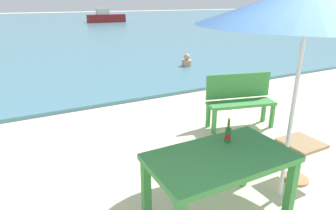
# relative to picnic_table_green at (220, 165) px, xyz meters

# --- Properties ---
(sea_water) EXTENTS (120.00, 50.00, 0.08)m
(sea_water) POSITION_rel_picnic_table_green_xyz_m (0.84, 28.88, -0.61)
(sea_water) COLOR teal
(sea_water) RESTS_ON ground_plane
(picnic_table_green) EXTENTS (1.40, 0.80, 0.76)m
(picnic_table_green) POSITION_rel_picnic_table_green_xyz_m (0.00, 0.00, 0.00)
(picnic_table_green) COLOR #3D8C42
(picnic_table_green) RESTS_ON ground_plane
(beer_bottle_amber) EXTENTS (0.07, 0.07, 0.26)m
(beer_bottle_amber) POSITION_rel_picnic_table_green_xyz_m (0.23, 0.19, 0.20)
(beer_bottle_amber) COLOR #2D662D
(beer_bottle_amber) RESTS_ON picnic_table_green
(patio_umbrella) EXTENTS (2.10, 2.10, 2.30)m
(patio_umbrella) POSITION_rel_picnic_table_green_xyz_m (0.88, -0.04, 1.47)
(patio_umbrella) COLOR silver
(patio_umbrella) RESTS_ON ground_plane
(side_table_wood) EXTENTS (0.44, 0.44, 0.54)m
(side_table_wood) POSITION_rel_picnic_table_green_xyz_m (1.32, 0.11, -0.30)
(side_table_wood) COLOR #9E7A51
(side_table_wood) RESTS_ON ground_plane
(bench_green_left) EXTENTS (1.25, 0.64, 0.95)m
(bench_green_left) POSITION_rel_picnic_table_green_xyz_m (1.80, 1.78, -0.11)
(bench_green_left) COLOR #3D8C42
(bench_green_left) RESTS_ON ground_plane
(swimmer_person) EXTENTS (0.34, 0.34, 0.41)m
(swimmer_person) POSITION_rel_picnic_table_green_xyz_m (3.44, 6.26, -0.41)
(swimmer_person) COLOR tan
(swimmer_person) RESTS_ON sea_water
(boat_barge) EXTENTS (3.63, 0.99, 1.32)m
(boat_barge) POSITION_rel_picnic_table_green_xyz_m (6.89, 27.16, -0.10)
(boat_barge) COLOR maroon
(boat_barge) RESTS_ON sea_water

